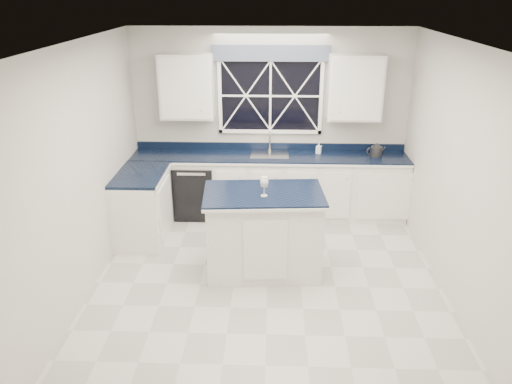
{
  "coord_description": "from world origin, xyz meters",
  "views": [
    {
      "loc": [
        0.04,
        -4.92,
        3.21
      ],
      "look_at": [
        -0.14,
        0.4,
        1.0
      ],
      "focal_mm": 35.0,
      "sensor_mm": 36.0,
      "label": 1
    }
  ],
  "objects_px": {
    "dishwasher": "(196,188)",
    "kettle": "(376,150)",
    "island": "(263,232)",
    "soap_bottle": "(319,148)",
    "wine_glass": "(264,183)",
    "faucet": "(270,141)"
  },
  "relations": [
    {
      "from": "faucet",
      "to": "island",
      "type": "distance_m",
      "value": 1.89
    },
    {
      "from": "dishwasher",
      "to": "island",
      "type": "xyz_separation_m",
      "value": [
        1.05,
        -1.6,
        0.1
      ]
    },
    {
      "from": "island",
      "to": "soap_bottle",
      "type": "bearing_deg",
      "value": 61.9
    },
    {
      "from": "soap_bottle",
      "to": "kettle",
      "type": "bearing_deg",
      "value": -7.11
    },
    {
      "from": "kettle",
      "to": "wine_glass",
      "type": "relative_size",
      "value": 1.23
    },
    {
      "from": "faucet",
      "to": "wine_glass",
      "type": "height_order",
      "value": "wine_glass"
    },
    {
      "from": "faucet",
      "to": "soap_bottle",
      "type": "relative_size",
      "value": 1.86
    },
    {
      "from": "dishwasher",
      "to": "faucet",
      "type": "height_order",
      "value": "faucet"
    },
    {
      "from": "island",
      "to": "soap_bottle",
      "type": "distance_m",
      "value": 1.95
    },
    {
      "from": "island",
      "to": "kettle",
      "type": "bearing_deg",
      "value": 41.66
    },
    {
      "from": "wine_glass",
      "to": "soap_bottle",
      "type": "relative_size",
      "value": 1.39
    },
    {
      "from": "dishwasher",
      "to": "wine_glass",
      "type": "relative_size",
      "value": 3.62
    },
    {
      "from": "dishwasher",
      "to": "island",
      "type": "distance_m",
      "value": 1.91
    },
    {
      "from": "faucet",
      "to": "island",
      "type": "height_order",
      "value": "faucet"
    },
    {
      "from": "wine_glass",
      "to": "soap_bottle",
      "type": "bearing_deg",
      "value": 67.28
    },
    {
      "from": "island",
      "to": "kettle",
      "type": "height_order",
      "value": "kettle"
    },
    {
      "from": "wine_glass",
      "to": "kettle",
      "type": "bearing_deg",
      "value": 47.54
    },
    {
      "from": "dishwasher",
      "to": "soap_bottle",
      "type": "bearing_deg",
      "value": 3.79
    },
    {
      "from": "dishwasher",
      "to": "soap_bottle",
      "type": "height_order",
      "value": "soap_bottle"
    },
    {
      "from": "dishwasher",
      "to": "wine_glass",
      "type": "xyz_separation_m",
      "value": [
        1.05,
        -1.7,
        0.77
      ]
    },
    {
      "from": "kettle",
      "to": "wine_glass",
      "type": "bearing_deg",
      "value": -143.61
    },
    {
      "from": "dishwasher",
      "to": "kettle",
      "type": "relative_size",
      "value": 2.94
    }
  ]
}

